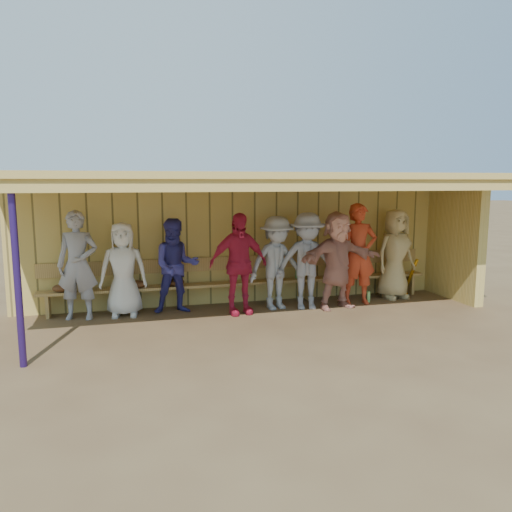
{
  "coord_description": "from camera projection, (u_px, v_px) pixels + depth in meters",
  "views": [
    {
      "loc": [
        -2.33,
        -8.14,
        2.37
      ],
      "look_at": [
        0.0,
        0.35,
        1.05
      ],
      "focal_mm": 35.0,
      "sensor_mm": 36.0,
      "label": 1
    }
  ],
  "objects": [
    {
      "name": "player_f",
      "position": [
        337.0,
        260.0,
        9.29
      ],
      "size": [
        1.77,
        0.84,
        1.83
      ],
      "primitive_type": "imported",
      "rotation": [
        0.0,
        0.0,
        0.18
      ],
      "color": "tan",
      "rests_on": "ground"
    },
    {
      "name": "player_a",
      "position": [
        78.0,
        265.0,
        8.55
      ],
      "size": [
        0.77,
        0.58,
        1.89
      ],
      "primitive_type": "imported",
      "rotation": [
        0.0,
        0.0,
        -0.2
      ],
      "color": "#929199",
      "rests_on": "ground"
    },
    {
      "name": "ground",
      "position": [
        261.0,
        318.0,
        8.72
      ],
      "size": [
        90.0,
        90.0,
        0.0
      ],
      "primitive_type": "plane",
      "color": "brown",
      "rests_on": "ground"
    },
    {
      "name": "player_g",
      "position": [
        358.0,
        254.0,
        9.64
      ],
      "size": [
        0.77,
        0.55,
        1.96
      ],
      "primitive_type": "imported",
      "rotation": [
        0.0,
        0.0,
        -0.12
      ],
      "color": "red",
      "rests_on": "ground"
    },
    {
      "name": "player_h",
      "position": [
        395.0,
        254.0,
        10.12
      ],
      "size": [
        0.99,
        0.74,
        1.82
      ],
      "primitive_type": "imported",
      "rotation": [
        0.0,
        0.0,
        0.2
      ],
      "color": "tan",
      "rests_on": "ground"
    },
    {
      "name": "dugout_structure",
      "position": [
        271.0,
        218.0,
        9.23
      ],
      "size": [
        8.8,
        3.2,
        2.5
      ],
      "color": "tan",
      "rests_on": "ground"
    },
    {
      "name": "player_extra",
      "position": [
        307.0,
        261.0,
        9.26
      ],
      "size": [
        1.28,
        0.89,
        1.8
      ],
      "primitive_type": "imported",
      "rotation": [
        0.0,
        0.0,
        -0.21
      ],
      "color": "gray",
      "rests_on": "ground"
    },
    {
      "name": "player_d",
      "position": [
        238.0,
        264.0,
        8.9
      ],
      "size": [
        1.11,
        0.56,
        1.82
      ],
      "primitive_type": "imported",
      "rotation": [
        0.0,
        0.0,
        0.11
      ],
      "color": "#C31F3E",
      "rests_on": "ground"
    },
    {
      "name": "dugout_equipment",
      "position": [
        181.0,
        284.0,
        9.26
      ],
      "size": [
        7.06,
        0.62,
        0.8
      ],
      "color": "gold",
      "rests_on": "ground"
    },
    {
      "name": "player_b",
      "position": [
        123.0,
        269.0,
        8.77
      ],
      "size": [
        0.87,
        0.61,
        1.67
      ],
      "primitive_type": "imported",
      "rotation": [
        0.0,
        0.0,
        -0.1
      ],
      "color": "silver",
      "rests_on": "ground"
    },
    {
      "name": "player_c",
      "position": [
        176.0,
        266.0,
        8.98
      ],
      "size": [
        0.84,
        0.66,
        1.72
      ],
      "primitive_type": "imported",
      "rotation": [
        0.0,
        0.0,
        -0.01
      ],
      "color": "navy",
      "rests_on": "ground"
    },
    {
      "name": "bench",
      "position": [
        246.0,
        277.0,
        9.71
      ],
      "size": [
        7.6,
        0.34,
        0.93
      ],
      "color": "tan",
      "rests_on": "ground"
    },
    {
      "name": "player_e",
      "position": [
        277.0,
        263.0,
        9.26
      ],
      "size": [
        1.23,
        0.85,
        1.74
      ],
      "primitive_type": "imported",
      "rotation": [
        0.0,
        0.0,
        0.2
      ],
      "color": "#95979D",
      "rests_on": "ground"
    }
  ]
}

